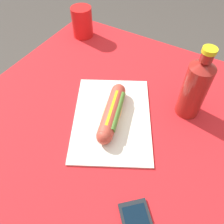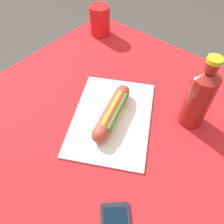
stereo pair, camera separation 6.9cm
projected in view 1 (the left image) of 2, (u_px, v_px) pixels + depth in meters
ground_plane at (103, 210)px, 1.28m from camera, size 6.00×6.00×0.00m
dining_table at (97, 156)px, 0.80m from camera, size 1.07×0.88×0.78m
paper_wrapper at (112, 117)px, 0.71m from camera, size 0.41×0.37×0.01m
hot_dog at (112, 112)px, 0.69m from camera, size 0.22×0.10×0.05m
soda_bottle at (195, 87)px, 0.65m from camera, size 0.07×0.07×0.24m
drinking_cup at (82, 22)px, 0.96m from camera, size 0.09×0.09×0.12m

